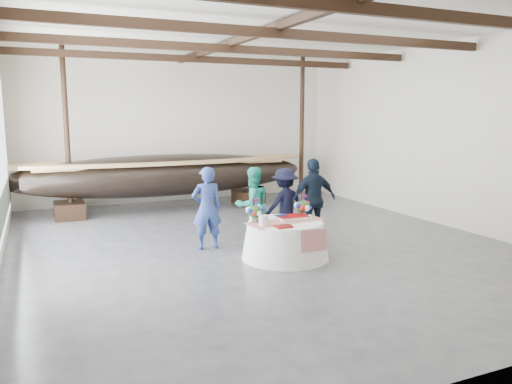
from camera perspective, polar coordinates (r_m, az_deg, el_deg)
name	(u,v)px	position (r m, az deg, el deg)	size (l,w,h in m)	color
floor	(257,243)	(10.87, 0.14, -5.85)	(10.00, 12.00, 0.01)	#3D3D42
wall_back	(181,130)	(16.18, -8.60, 7.04)	(10.00, 0.02, 4.50)	silver
wall_front	(498,168)	(5.61, 25.96, 2.51)	(10.00, 0.02, 4.50)	silver
wall_right	(440,135)	(13.35, 20.27, 6.17)	(0.02, 12.00, 4.50)	silver
ceiling	(257,28)	(10.64, 0.15, 18.28)	(10.00, 12.00, 0.01)	white
pavilion_structure	(243,57)	(11.27, -1.50, 15.21)	(9.80, 11.76, 4.50)	black
longboat_display	(164,175)	(14.47, -10.42, 1.94)	(8.66, 1.73, 1.62)	black
banquet_table	(285,240)	(9.71, 3.36, -5.48)	(1.69, 1.69, 0.73)	white
tabletop_items	(280,212)	(9.72, 2.73, -2.35)	(1.62, 0.98, 0.40)	red
guest_woman_blue	(207,208)	(10.29, -5.63, -1.85)	(0.63, 0.41, 1.71)	navy
guest_woman_teal	(252,205)	(10.75, -0.41, -1.51)	(0.80, 0.63, 1.65)	teal
guest_man_left	(285,204)	(11.04, 3.31, -1.39)	(1.03, 0.59, 1.59)	black
guest_man_right	(314,199)	(11.04, 6.61, -0.85)	(1.06, 0.44, 1.81)	black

